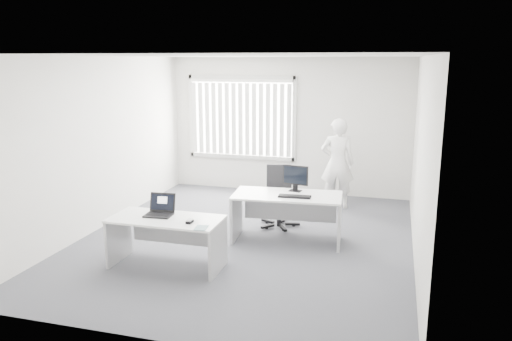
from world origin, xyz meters
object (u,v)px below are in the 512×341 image
(desk_far, at_px, (287,208))
(person, at_px, (337,163))
(desk_near, at_px, (166,232))
(monitor, at_px, (295,178))
(office_chair, at_px, (279,207))
(laptop, at_px, (158,206))

(desk_far, height_order, person, person)
(desk_near, xyz_separation_m, monitor, (1.43, 1.60, 0.46))
(office_chair, relative_size, monitor, 2.50)
(office_chair, height_order, monitor, monitor)
(desk_far, distance_m, person, 2.13)
(person, relative_size, laptop, 4.71)
(desk_near, height_order, laptop, laptop)
(desk_near, height_order, monitor, monitor)
(person, bearing_deg, laptop, 54.14)
(desk_far, bearing_deg, monitor, 65.87)
(desk_near, bearing_deg, laptop, 158.34)
(laptop, bearing_deg, person, 55.52)
(person, bearing_deg, desk_near, 56.23)
(desk_far, height_order, monitor, monitor)
(desk_far, height_order, office_chair, office_chair)
(person, height_order, monitor, person)
(office_chair, xyz_separation_m, person, (0.80, 1.34, 0.53))
(desk_near, distance_m, person, 3.92)
(monitor, bearing_deg, laptop, -126.12)
(desk_far, bearing_deg, laptop, -143.02)
(office_chair, bearing_deg, laptop, -134.25)
(office_chair, height_order, person, person)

